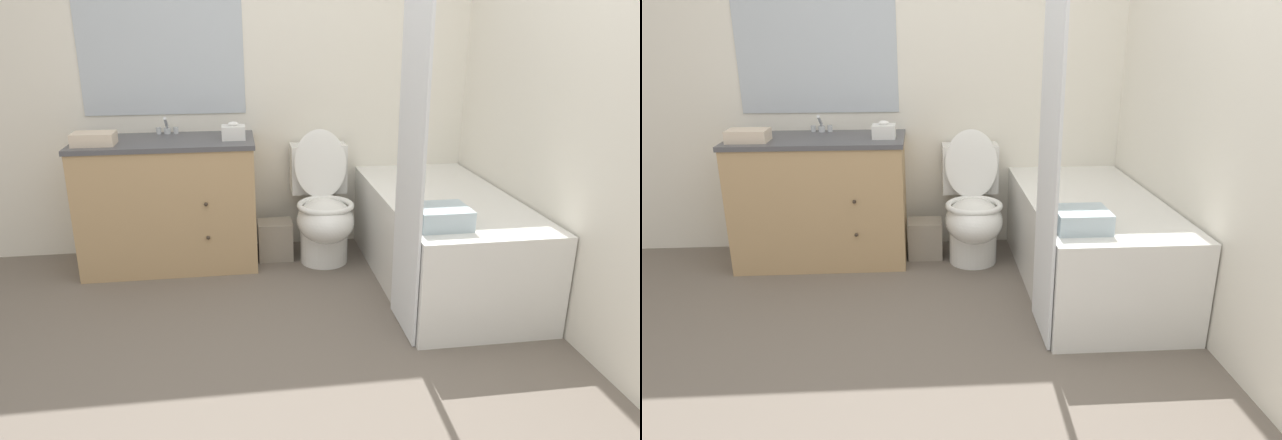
{
  "view_description": "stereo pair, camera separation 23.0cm",
  "coord_description": "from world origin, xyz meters",
  "views": [
    {
      "loc": [
        -0.3,
        -2.12,
        1.51
      ],
      "look_at": [
        0.13,
        0.8,
        0.5
      ],
      "focal_mm": 32.0,
      "sensor_mm": 36.0,
      "label": 1
    },
    {
      "loc": [
        -0.07,
        -2.14,
        1.51
      ],
      "look_at": [
        0.13,
        0.8,
        0.5
      ],
      "focal_mm": 32.0,
      "sensor_mm": 36.0,
      "label": 2
    }
  ],
  "objects": [
    {
      "name": "wall_right",
      "position": [
        1.33,
        0.89,
        1.25
      ],
      "size": [
        0.05,
        2.78,
        2.5
      ],
      "color": "white",
      "rests_on": "ground_plane"
    },
    {
      "name": "toilet",
      "position": [
        0.24,
        1.43,
        0.34
      ],
      "size": [
        0.38,
        0.66,
        0.86
      ],
      "color": "white",
      "rests_on": "ground_plane"
    },
    {
      "name": "hand_towel_folded",
      "position": [
        -1.14,
        1.4,
        0.87
      ],
      "size": [
        0.24,
        0.18,
        0.07
      ],
      "color": "beige",
      "rests_on": "vanity_cabinet"
    },
    {
      "name": "tissue_box",
      "position": [
        -0.32,
        1.47,
        0.88
      ],
      "size": [
        0.14,
        0.13,
        0.11
      ],
      "color": "white",
      "rests_on": "vanity_cabinet"
    },
    {
      "name": "shower_curtain",
      "position": [
        0.52,
        0.45,
        0.99
      ],
      "size": [
        0.01,
        0.41,
        1.98
      ],
      "color": "white",
      "rests_on": "ground_plane"
    },
    {
      "name": "wall_back",
      "position": [
        -0.01,
        1.8,
        1.25
      ],
      "size": [
        8.0,
        0.06,
        2.5
      ],
      "color": "white",
      "rests_on": "ground_plane"
    },
    {
      "name": "bath_towel_folded",
      "position": [
        0.7,
        0.47,
        0.6
      ],
      "size": [
        0.26,
        0.24,
        0.1
      ],
      "color": "silver",
      "rests_on": "bathtub"
    },
    {
      "name": "ground_plane",
      "position": [
        0.0,
        0.0,
        0.0
      ],
      "size": [
        14.0,
        14.0,
        0.0
      ],
      "primitive_type": "plane",
      "color": "#6B6056"
    },
    {
      "name": "wastebasket",
      "position": [
        -0.07,
        1.5,
        0.13
      ],
      "size": [
        0.23,
        0.19,
        0.26
      ],
      "color": "gray",
      "rests_on": "ground_plane"
    },
    {
      "name": "sink_faucet",
      "position": [
        -0.75,
        1.7,
        0.87
      ],
      "size": [
        0.14,
        0.12,
        0.12
      ],
      "color": "silver",
      "rests_on": "vanity_cabinet"
    },
    {
      "name": "vanity_cabinet",
      "position": [
        -0.75,
        1.51,
        0.42
      ],
      "size": [
        1.11,
        0.56,
        0.83
      ],
      "color": "tan",
      "rests_on": "ground_plane"
    },
    {
      "name": "bathtub",
      "position": [
        0.91,
        1.0,
        0.28
      ],
      "size": [
        0.76,
        1.56,
        0.55
      ],
      "color": "white",
      "rests_on": "ground_plane"
    }
  ]
}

